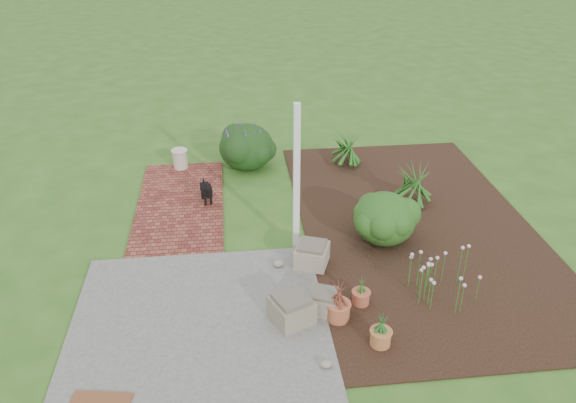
{
  "coord_description": "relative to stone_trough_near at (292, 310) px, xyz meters",
  "views": [
    {
      "loc": [
        -0.7,
        -7.66,
        5.21
      ],
      "look_at": [
        0.2,
        0.4,
        0.7
      ],
      "focal_mm": 35.0,
      "sensor_mm": 36.0,
      "label": 1
    }
  ],
  "objects": [
    {
      "name": "pink_flower_patch",
      "position": [
        2.26,
        0.3,
        0.15
      ],
      "size": [
        1.33,
        1.33,
        0.66
      ],
      "primitive_type": null,
      "rotation": [
        0.0,
        0.0,
        -0.37
      ],
      "color": "#113D0F",
      "rests_on": "garden_bed"
    },
    {
      "name": "veranda_post",
      "position": [
        0.29,
        1.85,
        1.04
      ],
      "size": [
        0.1,
        0.1,
        2.5
      ],
      "primitive_type": "cube",
      "color": "white",
      "rests_on": "ground"
    },
    {
      "name": "agapanthus_clump_front",
      "position": [
        1.74,
        4.89,
        0.24
      ],
      "size": [
        1.07,
        1.07,
        0.83
      ],
      "primitive_type": null,
      "rotation": [
        0.0,
        0.0,
        0.15
      ],
      "color": "#1E4114",
      "rests_on": "garden_bed"
    },
    {
      "name": "black_dog",
      "position": [
        -1.2,
        3.46,
        0.1
      ],
      "size": [
        0.24,
        0.53,
        0.46
      ],
      "rotation": [
        0.0,
        0.0,
        0.24
      ],
      "color": "black",
      "rests_on": "brick_path"
    },
    {
      "name": "ground",
      "position": [
        -0.01,
        1.75,
        -0.21
      ],
      "size": [
        80.0,
        80.0,
        0.0
      ],
      "primitive_type": "plane",
      "color": "#2E591C",
      "rests_on": "ground"
    },
    {
      "name": "stone_trough_near",
      "position": [
        0.0,
        0.0,
        0.0
      ],
      "size": [
        0.67,
        0.67,
        0.34
      ],
      "primitive_type": "cube",
      "rotation": [
        0.0,
        0.0,
        0.43
      ],
      "color": "#736E56",
      "rests_on": "concrete_patio"
    },
    {
      "name": "garden_bed",
      "position": [
        2.49,
        2.25,
        -0.19
      ],
      "size": [
        4.0,
        7.0,
        0.03
      ],
      "primitive_type": "cube",
      "color": "black",
      "rests_on": "ground"
    },
    {
      "name": "brick_path",
      "position": [
        -1.71,
        3.5,
        -0.19
      ],
      "size": [
        1.6,
        3.5,
        0.04
      ],
      "primitive_type": "cube",
      "color": "maroon",
      "rests_on": "ground"
    },
    {
      "name": "terracotta_pot_small_right",
      "position": [
        1.09,
        -0.58,
        -0.07
      ],
      "size": [
        0.34,
        0.34,
        0.23
      ],
      "primitive_type": "cylinder",
      "rotation": [
        0.0,
        0.0,
        0.31
      ],
      "color": "#B56D3D",
      "rests_on": "garden_bed"
    },
    {
      "name": "terracotta_pot_small_left",
      "position": [
        1.03,
        0.26,
        -0.08
      ],
      "size": [
        0.29,
        0.29,
        0.2
      ],
      "primitive_type": "cylinder",
      "rotation": [
        0.0,
        0.0,
        -0.19
      ],
      "color": "#AA5539",
      "rests_on": "garden_bed"
    },
    {
      "name": "purple_flowering_bush",
      "position": [
        -0.37,
        5.03,
        0.28
      ],
      "size": [
        1.38,
        1.38,
        0.98
      ],
      "primitive_type": "ellipsoid",
      "rotation": [
        0.0,
        0.0,
        0.22
      ],
      "color": "black",
      "rests_on": "ground"
    },
    {
      "name": "stone_trough_far",
      "position": [
        0.47,
        1.28,
        -0.01
      ],
      "size": [
        0.63,
        0.63,
        0.32
      ],
      "primitive_type": "cube",
      "rotation": [
        0.0,
        0.0,
        -0.37
      ],
      "color": "gray",
      "rests_on": "concrete_patio"
    },
    {
      "name": "concrete_patio",
      "position": [
        -1.26,
        0.0,
        -0.19
      ],
      "size": [
        3.5,
        3.5,
        0.04
      ],
      "primitive_type": "cube",
      "color": "#595957",
      "rests_on": "ground"
    },
    {
      "name": "stone_trough_mid",
      "position": [
        0.47,
        0.16,
        -0.03
      ],
      "size": [
        0.53,
        0.53,
        0.27
      ],
      "primitive_type": "cube",
      "rotation": [
        0.0,
        0.0,
        -0.39
      ],
      "color": "#776C5A",
      "rests_on": "concrete_patio"
    },
    {
      "name": "terracotta_pot_bronze",
      "position": [
        0.64,
        -0.02,
        -0.05
      ],
      "size": [
        0.39,
        0.39,
        0.26
      ],
      "primitive_type": "cylinder",
      "rotation": [
        0.0,
        0.0,
        0.24
      ],
      "color": "#B15C3C",
      "rests_on": "garden_bed"
    },
    {
      "name": "agapanthus_clump_back",
      "position": [
        2.62,
        3.06,
        0.28
      ],
      "size": [
        1.32,
        1.32,
        0.92
      ],
      "primitive_type": null,
      "rotation": [
        0.0,
        0.0,
        -0.36
      ],
      "color": "#0A3D12",
      "rests_on": "garden_bed"
    },
    {
      "name": "cream_ceramic_urn",
      "position": [
        -1.78,
        5.06,
        0.03
      ],
      "size": [
        0.37,
        0.37,
        0.4
      ],
      "primitive_type": "cylinder",
      "rotation": [
        0.0,
        0.0,
        -0.27
      ],
      "color": "beige",
      "rests_on": "brick_path"
    },
    {
      "name": "evergreen_shrub",
      "position": [
        1.77,
        1.85,
        0.26
      ],
      "size": [
        1.04,
        1.04,
        0.88
      ],
      "primitive_type": "ellipsoid",
      "rotation": [
        0.0,
        0.0,
        -0.01
      ],
      "color": "#15360D",
      "rests_on": "garden_bed"
    }
  ]
}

